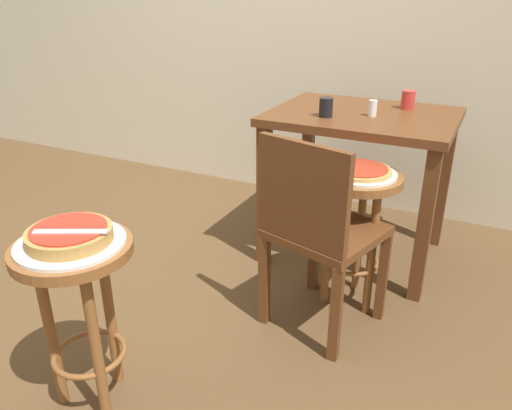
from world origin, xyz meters
TOP-DOWN VIEW (x-y plane):
  - ground_plane at (0.00, 0.00)m, footprint 6.00×6.00m
  - stool_foreground at (0.23, -0.53)m, footprint 0.37×0.37m
  - serving_plate_foreground at (0.23, -0.53)m, footprint 0.33×0.33m
  - pizza_foreground at (0.23, -0.53)m, footprint 0.26×0.26m
  - stool_middle at (0.85, 0.46)m, footprint 0.37×0.37m
  - serving_plate_middle at (0.85, 0.46)m, footprint 0.31×0.31m
  - pizza_middle at (0.85, 0.46)m, footprint 0.27×0.27m
  - dining_table at (0.73, 0.92)m, footprint 0.89×0.71m
  - cup_near_edge at (0.59, 0.76)m, footprint 0.07×0.07m
  - cup_far_edge at (0.91, 1.10)m, footprint 0.07×0.07m
  - condiment_shaker at (0.79, 0.87)m, footprint 0.04×0.04m
  - wooden_chair at (0.77, 0.20)m, footprint 0.49×0.49m
  - pizza_server_knife at (0.26, -0.55)m, footprint 0.21×0.12m

SIDE VIEW (x-z plane):
  - ground_plane at x=0.00m, z-range 0.00..0.00m
  - stool_foreground at x=0.23m, z-range 0.15..0.77m
  - stool_middle at x=0.85m, z-range 0.15..0.77m
  - wooden_chair at x=0.77m, z-range 0.04..0.89m
  - serving_plate_foreground at x=0.23m, z-range 0.62..0.64m
  - serving_plate_middle at x=0.85m, z-range 0.62..0.64m
  - dining_table at x=0.73m, z-range 0.25..1.03m
  - pizza_middle at x=0.85m, z-range 0.64..0.66m
  - pizza_foreground at x=0.23m, z-range 0.64..0.68m
  - pizza_server_knife at x=0.26m, z-range 0.68..0.69m
  - condiment_shaker at x=0.79m, z-range 0.78..0.86m
  - cup_near_edge at x=0.59m, z-range 0.78..0.87m
  - cup_far_edge at x=0.91m, z-range 0.78..0.87m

